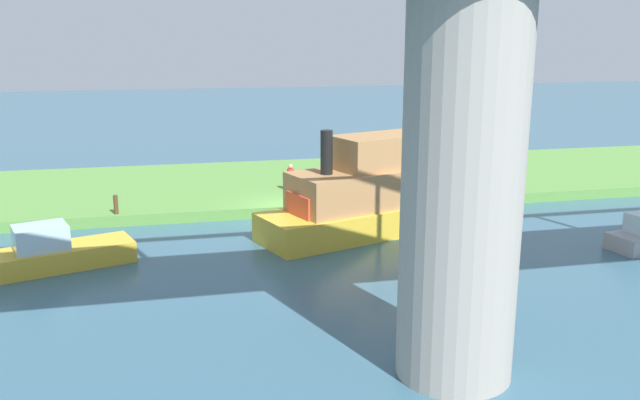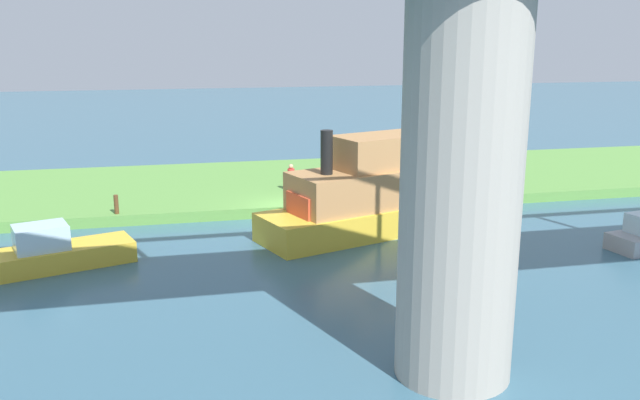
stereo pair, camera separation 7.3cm
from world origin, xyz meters
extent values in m
plane|color=#386075|center=(0.00, 0.00, 0.00)|extent=(160.00, 160.00, 0.00)
cube|color=#5B9342|center=(0.00, -6.00, 0.25)|extent=(80.00, 12.00, 0.50)
cylinder|color=#9E998E|center=(-1.44, 15.57, 4.83)|extent=(2.87, 2.87, 9.67)
cylinder|color=#2D334C|center=(-0.70, -3.24, 0.78)|extent=(0.29, 0.29, 0.55)
cylinder|color=red|center=(-0.70, -3.24, 1.35)|extent=(0.51, 0.51, 0.60)
sphere|color=tan|center=(-0.70, -3.24, 1.77)|extent=(0.24, 0.24, 0.24)
cylinder|color=brown|center=(7.74, -0.40, 0.93)|extent=(0.20, 0.20, 0.86)
cube|color=gold|center=(-2.61, 3.31, 0.60)|extent=(9.45, 5.71, 1.20)
cube|color=#B27F4C|center=(-3.08, 3.15, 1.99)|extent=(7.65, 4.85, 1.59)
cube|color=#B27F4C|center=(-3.74, 2.93, 3.49)|extent=(4.97, 3.59, 1.39)
cylinder|color=black|center=(-0.91, 3.89, 3.68)|extent=(0.50, 0.50, 1.79)
cube|color=#D84C2D|center=(-0.34, 4.08, 1.64)|extent=(2.09, 2.21, 0.90)
cube|color=gold|center=(9.30, 5.00, 0.39)|extent=(5.31, 3.25, 0.78)
cube|color=silver|center=(9.93, 5.21, 1.22)|extent=(2.15, 1.91, 0.89)
camera|label=1|loc=(5.21, 29.86, 8.27)|focal=37.64mm
camera|label=2|loc=(5.14, 29.87, 8.27)|focal=37.64mm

